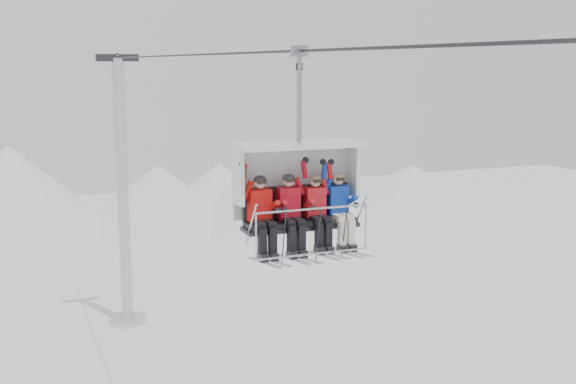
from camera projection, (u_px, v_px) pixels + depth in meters
name	position (u px, v px, depth m)	size (l,w,h in m)	color
ridgeline	(60.00, 201.00, 54.08)	(72.00, 21.00, 7.00)	white
lift_tower_right	(124.00, 211.00, 35.82)	(2.00, 1.80, 13.48)	silver
haul_cable	(288.00, 51.00, 14.38)	(0.06, 0.06, 50.00)	#2A2A2F
chairlift_carrier	(296.00, 183.00, 14.43)	(2.51, 1.17, 3.98)	black
skier_far_left	(262.00, 212.00, 13.92)	(0.43, 1.69, 1.70)	red
skier_center_left	(290.00, 210.00, 14.14)	(0.43, 1.69, 1.70)	#B00D1C
skier_center_right	(317.00, 209.00, 14.35)	(0.41, 1.69, 1.62)	red
skier_far_right	(340.00, 207.00, 14.53)	(0.41, 1.69, 1.63)	#1034A5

